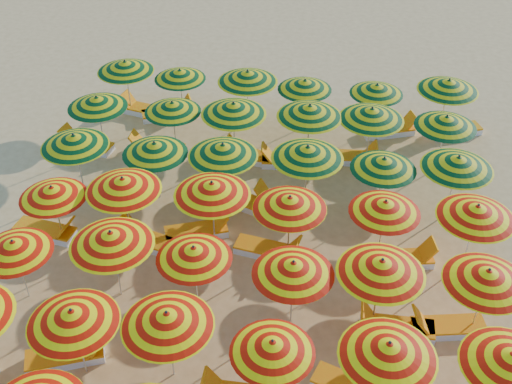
# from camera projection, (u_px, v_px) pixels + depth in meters

# --- Properties ---
(ground) EXTENTS (120.00, 120.00, 0.00)m
(ground) POSITION_uv_depth(u_px,v_px,m) (254.00, 250.00, 17.17)
(ground) COLOR #EBB768
(ground) RESTS_ON ground
(umbrella_7) EXTENTS (2.40, 2.40, 2.04)m
(umbrella_7) POSITION_uv_depth(u_px,v_px,m) (72.00, 317.00, 13.01)
(umbrella_7) COLOR silver
(umbrella_7) RESTS_ON ground
(umbrella_8) EXTENTS (2.48, 2.48, 2.06)m
(umbrella_8) POSITION_uv_depth(u_px,v_px,m) (167.00, 319.00, 12.95)
(umbrella_8) COLOR silver
(umbrella_8) RESTS_ON ground
(umbrella_9) EXTENTS (2.06, 2.06, 1.84)m
(umbrella_9) POSITION_uv_depth(u_px,v_px,m) (272.00, 347.00, 12.64)
(umbrella_9) COLOR silver
(umbrella_9) RESTS_ON ground
(umbrella_10) EXTENTS (2.35, 2.35, 2.08)m
(umbrella_10) POSITION_uv_depth(u_px,v_px,m) (389.00, 350.00, 12.32)
(umbrella_10) COLOR silver
(umbrella_10) RESTS_ON ground
(umbrella_11) EXTENTS (2.40, 2.40, 2.06)m
(umbrella_11) POSITION_uv_depth(u_px,v_px,m) (512.00, 360.00, 12.16)
(umbrella_11) COLOR silver
(umbrella_11) RESTS_ON ground
(umbrella_12) EXTENTS (1.87, 1.87, 1.88)m
(umbrella_12) POSITION_uv_depth(u_px,v_px,m) (14.00, 247.00, 14.86)
(umbrella_12) COLOR silver
(umbrella_12) RESTS_ON ground
(umbrella_13) EXTENTS (2.27, 2.27, 2.12)m
(umbrella_13) POSITION_uv_depth(u_px,v_px,m) (111.00, 238.00, 14.78)
(umbrella_13) COLOR silver
(umbrella_13) RESTS_ON ground
(umbrella_14) EXTENTS (2.08, 2.08, 1.89)m
(umbrella_14) POSITION_uv_depth(u_px,v_px,m) (194.00, 253.00, 14.69)
(umbrella_14) COLOR silver
(umbrella_14) RESTS_ON ground
(umbrella_15) EXTENTS (2.08, 2.08, 1.98)m
(umbrella_15) POSITION_uv_depth(u_px,v_px,m) (293.00, 268.00, 14.19)
(umbrella_15) COLOR silver
(umbrella_15) RESTS_ON ground
(umbrella_16) EXTENTS (2.50, 2.50, 2.12)m
(umbrella_16) POSITION_uv_depth(u_px,v_px,m) (382.00, 267.00, 14.06)
(umbrella_16) COLOR silver
(umbrella_16) RESTS_ON ground
(umbrella_17) EXTENTS (2.44, 2.44, 2.04)m
(umbrella_17) POSITION_uv_depth(u_px,v_px,m) (488.00, 276.00, 13.92)
(umbrella_17) COLOR silver
(umbrella_17) RESTS_ON ground
(umbrella_18) EXTENTS (1.88, 1.88, 1.86)m
(umbrella_18) POSITION_uv_depth(u_px,v_px,m) (52.00, 192.00, 16.52)
(umbrella_18) COLOR silver
(umbrella_18) RESTS_ON ground
(umbrella_19) EXTENTS (2.44, 2.44, 2.09)m
(umbrella_19) POSITION_uv_depth(u_px,v_px,m) (123.00, 184.00, 16.44)
(umbrella_19) COLOR silver
(umbrella_19) RESTS_ON ground
(umbrella_20) EXTENTS (2.56, 2.56, 2.11)m
(umbrella_20) POSITION_uv_depth(u_px,v_px,m) (212.00, 189.00, 16.26)
(umbrella_20) COLOR silver
(umbrella_20) RESTS_ON ground
(umbrella_21) EXTENTS (2.15, 2.15, 2.01)m
(umbrella_21) POSITION_uv_depth(u_px,v_px,m) (290.00, 203.00, 15.97)
(umbrella_21) COLOR silver
(umbrella_21) RESTS_ON ground
(umbrella_22) EXTENTS (2.01, 2.01, 1.92)m
(umbrella_22) POSITION_uv_depth(u_px,v_px,m) (385.00, 207.00, 15.96)
(umbrella_22) COLOR silver
(umbrella_22) RESTS_ON ground
(umbrella_23) EXTENTS (2.24, 2.24, 2.06)m
(umbrella_23) POSITION_uv_depth(u_px,v_px,m) (477.00, 212.00, 15.62)
(umbrella_23) COLOR silver
(umbrella_23) RESTS_ON ground
(umbrella_24) EXTENTS (1.98, 1.98, 2.06)m
(umbrella_24) POSITION_uv_depth(u_px,v_px,m) (74.00, 141.00, 18.09)
(umbrella_24) COLOR silver
(umbrella_24) RESTS_ON ground
(umbrella_25) EXTENTS (2.16, 2.16, 1.97)m
(umbrella_25) POSITION_uv_depth(u_px,v_px,m) (155.00, 148.00, 17.93)
(umbrella_25) COLOR silver
(umbrella_25) RESTS_ON ground
(umbrella_26) EXTENTS (2.28, 2.28, 2.08)m
(umbrella_26) POSITION_uv_depth(u_px,v_px,m) (223.00, 150.00, 17.68)
(umbrella_26) COLOR silver
(umbrella_26) RESTS_ON ground
(umbrella_27) EXTENTS (2.20, 2.20, 2.14)m
(umbrella_27) POSITION_uv_depth(u_px,v_px,m) (308.00, 152.00, 17.51)
(umbrella_27) COLOR silver
(umbrella_27) RESTS_ON ground
(umbrella_28) EXTENTS (2.39, 2.39, 1.93)m
(umbrella_28) POSITION_uv_depth(u_px,v_px,m) (384.00, 164.00, 17.41)
(umbrella_28) COLOR silver
(umbrella_28) RESTS_ON ground
(umbrella_29) EXTENTS (1.98, 1.98, 2.09)m
(umbrella_29) POSITION_uv_depth(u_px,v_px,m) (458.00, 163.00, 17.20)
(umbrella_29) COLOR silver
(umbrella_29) RESTS_ON ground
(umbrella_30) EXTENTS (2.32, 2.32, 1.99)m
(umbrella_30) POSITION_uv_depth(u_px,v_px,m) (97.00, 102.00, 19.92)
(umbrella_30) COLOR silver
(umbrella_30) RESTS_ON ground
(umbrella_31) EXTENTS (2.24, 2.24, 1.88)m
(umbrella_31) POSITION_uv_depth(u_px,v_px,m) (172.00, 107.00, 19.88)
(umbrella_31) COLOR silver
(umbrella_31) RESTS_ON ground
(umbrella_32) EXTENTS (2.41, 2.41, 2.13)m
(umbrella_32) POSITION_uv_depth(u_px,v_px,m) (234.00, 109.00, 19.37)
(umbrella_32) COLOR silver
(umbrella_32) RESTS_ON ground
(umbrella_33) EXTENTS (2.17, 2.17, 2.13)m
(umbrella_33) POSITION_uv_depth(u_px,v_px,m) (310.00, 111.00, 19.26)
(umbrella_33) COLOR silver
(umbrella_33) RESTS_ON ground
(umbrella_34) EXTENTS (2.27, 2.27, 2.11)m
(umbrella_34) POSITION_uv_depth(u_px,v_px,m) (372.00, 114.00, 19.16)
(umbrella_34) COLOR silver
(umbrella_34) RESTS_ON ground
(umbrella_35) EXTENTS (2.42, 2.42, 1.97)m
(umbrella_35) POSITION_uv_depth(u_px,v_px,m) (446.00, 122.00, 19.05)
(umbrella_35) COLOR silver
(umbrella_35) RESTS_ON ground
(umbrella_36) EXTENTS (2.36, 2.36, 2.05)m
(umbrella_36) POSITION_uv_depth(u_px,v_px,m) (125.00, 66.00, 21.70)
(umbrella_36) COLOR silver
(umbrella_36) RESTS_ON ground
(umbrella_37) EXTENTS (2.20, 2.20, 1.85)m
(umbrella_37) POSITION_uv_depth(u_px,v_px,m) (180.00, 74.00, 21.62)
(umbrella_37) COLOR silver
(umbrella_37) RESTS_ON ground
(umbrella_38) EXTENTS (2.43, 2.43, 2.12)m
(umbrella_38) POSITION_uv_depth(u_px,v_px,m) (248.00, 76.00, 21.00)
(umbrella_38) COLOR silver
(umbrella_38) RESTS_ON ground
(umbrella_39) EXTENTS (2.33, 2.33, 1.89)m
(umbrella_39) POSITION_uv_depth(u_px,v_px,m) (305.00, 85.00, 20.97)
(umbrella_39) COLOR silver
(umbrella_39) RESTS_ON ground
(umbrella_40) EXTENTS (2.12, 2.12, 1.85)m
(umbrella_40) POSITION_uv_depth(u_px,v_px,m) (377.00, 89.00, 20.81)
(umbrella_40) COLOR silver
(umbrella_40) RESTS_ON ground
(umbrella_41) EXTENTS (2.17, 2.17, 2.09)m
(umbrella_41) POSITION_uv_depth(u_px,v_px,m) (448.00, 85.00, 20.58)
(umbrella_41) COLOR silver
(umbrella_41) RESTS_ON ground
(lounger_3) EXTENTS (1.83, 1.14, 0.69)m
(lounger_3) POSITION_uv_depth(u_px,v_px,m) (67.00, 356.00, 14.27)
(lounger_3) COLOR white
(lounger_3) RESTS_ON ground
(lounger_6) EXTENTS (1.75, 0.63, 0.69)m
(lounger_6) POSITION_uv_depth(u_px,v_px,m) (395.00, 328.00, 14.89)
(lounger_6) COLOR white
(lounger_6) RESTS_ON ground
(lounger_7) EXTENTS (1.81, 0.87, 0.69)m
(lounger_7) POSITION_uv_depth(u_px,v_px,m) (446.00, 327.00, 14.91)
(lounger_7) COLOR white
(lounger_7) RESTS_ON ground
(lounger_8) EXTENTS (1.81, 0.89, 0.69)m
(lounger_8) POSITION_uv_depth(u_px,v_px,m) (47.00, 231.00, 17.57)
(lounger_8) COLOR white
(lounger_8) RESTS_ON ground
(lounger_9) EXTENTS (1.83, 1.11, 0.69)m
(lounger_9) POSITION_uv_depth(u_px,v_px,m) (147.00, 240.00, 17.27)
(lounger_9) COLOR white
(lounger_9) RESTS_ON ground
(lounger_10) EXTENTS (1.83, 1.12, 0.69)m
(lounger_10) POSITION_uv_depth(u_px,v_px,m) (198.00, 231.00, 17.56)
(lounger_10) COLOR white
(lounger_10) RESTS_ON ground
(lounger_11) EXTENTS (1.81, 0.92, 0.69)m
(lounger_11) POSITION_uv_depth(u_px,v_px,m) (269.00, 250.00, 16.96)
(lounger_11) COLOR white
(lounger_11) RESTS_ON ground
(lounger_12) EXTENTS (1.81, 0.89, 0.69)m
(lounger_12) POSITION_uv_depth(u_px,v_px,m) (401.00, 259.00, 16.69)
(lounger_12) COLOR white
(lounger_12) RESTS_ON ground
(lounger_13) EXTENTS (1.82, 1.22, 0.69)m
(lounger_13) POSITION_uv_depth(u_px,v_px,m) (242.00, 200.00, 18.62)
(lounger_13) COLOR white
(lounger_13) RESTS_ON ground
(lounger_14) EXTENTS (1.82, 0.93, 0.69)m
(lounger_14) POSITION_uv_depth(u_px,v_px,m) (284.00, 204.00, 18.50)
(lounger_14) COLOR white
(lounger_14) RESTS_ON ground
(lounger_15) EXTENTS (1.82, 0.95, 0.69)m
(lounger_15) POSITION_uv_depth(u_px,v_px,m) (86.00, 145.00, 20.92)
(lounger_15) COLOR white
(lounger_15) RESTS_ON ground
(lounger_16) EXTENTS (1.75, 0.63, 0.69)m
(lounger_16) POSITION_uv_depth(u_px,v_px,m) (157.00, 149.00, 20.73)
(lounger_16) COLOR white
(lounger_16) RESTS_ON ground
(lounger_17) EXTENTS (1.81, 0.91, 0.69)m
(lounger_17) POSITION_uv_depth(u_px,v_px,m) (250.00, 156.00, 20.40)
(lounger_17) COLOR white
(lounger_17) RESTS_ON ground
(lounger_18) EXTENTS (1.76, 0.68, 0.69)m
(lounger_18) POSITION_uv_depth(u_px,v_px,m) (288.00, 161.00, 20.18)
(lounger_18) COLOR white
(lounger_18) RESTS_ON ground
(lounger_19) EXTENTS (1.76, 0.67, 0.69)m
(lounger_19) POSITION_uv_depth(u_px,v_px,m) (350.00, 157.00, 20.34)
(lounger_19) COLOR white
(lounger_19) RESTS_ON ground
(lounger_20) EXTENTS (1.82, 1.01, 0.69)m
(lounger_20) POSITION_uv_depth(u_px,v_px,m) (145.00, 110.00, 22.64)
(lounger_20) COLOR white
(lounger_20) RESTS_ON ground
(lounger_21) EXTENTS (1.82, 1.17, 0.69)m
(lounger_21) POSITION_uv_depth(u_px,v_px,m) (168.00, 113.00, 22.48)
(lounger_21) COLOR white
(lounger_21) RESTS_ON ground
(lounger_22) EXTENTS (1.83, 1.10, 0.69)m
(lounger_22) POSITION_uv_depth(u_px,v_px,m) (390.00, 130.00, 21.61)
(lounger_22) COLOR white
(lounger_22) RESTS_ON ground
(lounger_23) EXTENTS (1.83, 1.16, 0.69)m
(lounger_23) POSITION_uv_depth(u_px,v_px,m) (454.00, 130.00, 21.59)
(lounger_23) COLOR white
(lounger_23) RESTS_ON ground
(beachgoer_b) EXTENTS (0.74, 0.67, 1.26)m
(beachgoer_b) POSITION_uv_depth(u_px,v_px,m) (212.00, 202.00, 17.82)
(beachgoer_b) COLOR tan
(beachgoer_b) RESTS_ON ground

